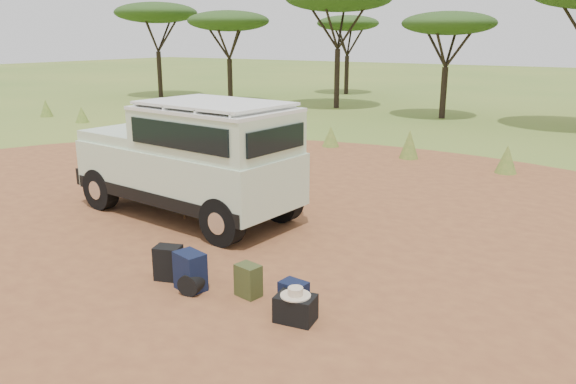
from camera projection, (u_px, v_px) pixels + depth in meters
The scene contains 13 objects.
ground at pixel (235, 242), 10.46m from camera, with size 140.00×140.00×0.00m, color #52782A.
dirt_clearing at pixel (235, 242), 10.46m from camera, with size 23.00×23.00×0.01m, color #965A31.
grass_fringe at pixel (411, 147), 17.31m from camera, with size 36.60×1.60×0.90m.
acacia_treeline at pixel (523, 9), 24.80m from camera, with size 46.70×13.20×6.26m.
safari_vehicle at pixel (192, 161), 11.63m from camera, with size 5.25×2.44×2.47m.
walking_staff at pixel (182, 183), 11.36m from camera, with size 0.04×0.04×1.71m, color brown.
backpack_black at pixel (168, 263), 8.78m from camera, with size 0.40×0.30×0.55m, color black.
backpack_navy at pixel (190, 271), 8.41m from camera, with size 0.45×0.32×0.59m, color black.
backpack_olive at pixel (248, 281), 8.21m from camera, with size 0.36×0.26×0.49m, color #444922.
duffel_navy at pixel (294, 296), 7.83m from camera, with size 0.37×0.27×0.41m, color black.
hard_case at pixel (295, 309), 7.50m from camera, with size 0.52×0.37×0.37m, color black.
stuff_sack at pixel (193, 282), 8.34m from camera, with size 0.33×0.33×0.33m, color black.
safari_hat at pixel (296, 293), 7.44m from camera, with size 0.41×0.41×0.12m.
Camera 1 is at (6.15, -7.72, 3.70)m, focal length 35.00 mm.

